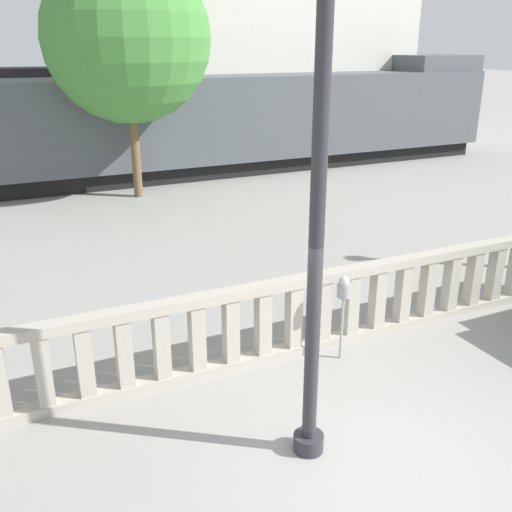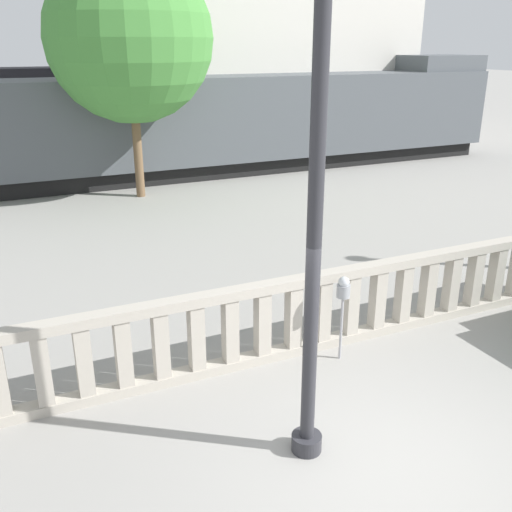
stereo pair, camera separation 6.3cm
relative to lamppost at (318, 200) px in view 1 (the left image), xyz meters
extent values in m
plane|color=gray|center=(0.63, -0.61, -2.99)|extent=(160.00, 160.00, 0.00)
cube|color=#ADA599|center=(0.63, 2.01, -2.92)|extent=(12.16, 0.24, 0.14)
cube|color=#ADA599|center=(0.63, 2.01, -1.81)|extent=(12.16, 0.24, 0.14)
cube|color=#ADA599|center=(-2.65, 2.01, -2.36)|extent=(0.20, 0.20, 0.96)
cube|color=#ADA599|center=(-2.15, 2.01, -2.36)|extent=(0.20, 0.20, 0.96)
cube|color=#ADA599|center=(-1.64, 2.01, -2.36)|extent=(0.20, 0.20, 0.96)
cube|color=#ADA599|center=(-1.14, 2.01, -2.36)|extent=(0.20, 0.20, 0.96)
cube|color=#ADA599|center=(-0.63, 2.01, -2.36)|extent=(0.20, 0.20, 0.96)
cube|color=#ADA599|center=(-0.13, 2.01, -2.36)|extent=(0.20, 0.20, 0.96)
cube|color=#ADA599|center=(0.38, 2.01, -2.36)|extent=(0.20, 0.20, 0.96)
cube|color=#ADA599|center=(0.88, 2.01, -2.36)|extent=(0.20, 0.20, 0.96)
cube|color=#ADA599|center=(1.38, 2.01, -2.36)|extent=(0.20, 0.20, 0.96)
cube|color=#ADA599|center=(1.89, 2.01, -2.36)|extent=(0.20, 0.20, 0.96)
cube|color=#ADA599|center=(2.39, 2.01, -2.36)|extent=(0.20, 0.20, 0.96)
cube|color=#ADA599|center=(2.90, 2.01, -2.36)|extent=(0.20, 0.20, 0.96)
cube|color=#ADA599|center=(3.40, 2.01, -2.36)|extent=(0.20, 0.20, 0.96)
cube|color=#ADA599|center=(3.91, 2.01, -2.36)|extent=(0.20, 0.20, 0.96)
cube|color=#ADA599|center=(4.41, 2.01, -2.36)|extent=(0.20, 0.20, 0.96)
cube|color=#ADA599|center=(4.92, 2.01, -2.36)|extent=(0.20, 0.20, 0.96)
cylinder|color=#2D2D33|center=(0.00, 0.00, -2.89)|extent=(0.35, 0.35, 0.20)
cylinder|color=#2D2D33|center=(0.00, 0.00, -0.32)|extent=(0.16, 0.16, 4.94)
cylinder|color=#99999E|center=(1.46, 1.59, -2.48)|extent=(0.04, 0.04, 1.01)
cylinder|color=gray|center=(1.46, 1.59, -1.89)|extent=(0.19, 0.19, 0.19)
sphere|color=#B2B7BC|center=(1.46, 1.59, -1.75)|extent=(0.17, 0.17, 0.17)
cube|color=black|center=(4.62, 14.53, -2.71)|extent=(21.54, 2.12, 0.55)
cube|color=#4C5156|center=(4.62, 14.53, -1.02)|extent=(21.98, 2.66, 2.83)
cube|color=#4C5156|center=(14.11, 14.53, 0.70)|extent=(3.00, 2.39, 0.60)
cube|color=black|center=(1.45, 29.48, -2.71)|extent=(21.87, 2.23, 0.55)
cube|color=black|center=(1.45, 29.48, -1.10)|extent=(22.32, 2.78, 2.66)
cube|color=black|center=(11.11, 29.48, 0.53)|extent=(3.00, 2.50, 0.60)
cylinder|color=brown|center=(1.10, 12.37, -1.59)|extent=(0.26, 0.26, 2.80)
sphere|color=#428438|center=(1.10, 12.37, 1.59)|extent=(4.73, 4.73, 4.73)
camera|label=1|loc=(-2.83, -4.65, 1.44)|focal=40.00mm
camera|label=2|loc=(-2.77, -4.68, 1.44)|focal=40.00mm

